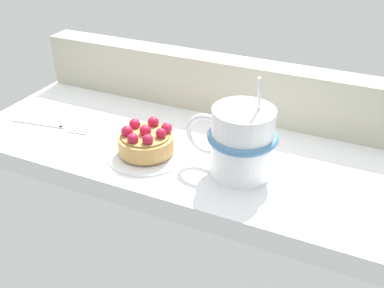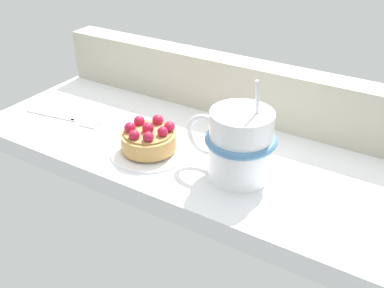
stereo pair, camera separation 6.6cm
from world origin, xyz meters
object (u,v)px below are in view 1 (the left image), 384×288
raspberry_tart (146,140)px  coffee_mug (241,141)px  dessert_plate (147,153)px  dessert_fork (50,125)px

raspberry_tart → coffee_mug: bearing=5.8°
dessert_plate → raspberry_tart: size_ratio=1.42×
raspberry_tart → coffee_mug: coffee_mug is taller
raspberry_tart → coffee_mug: 15.17cm
dessert_plate → coffee_mug: coffee_mug is taller
dessert_plate → coffee_mug: size_ratio=0.81×
dessert_plate → raspberry_tart: raspberry_tart is taller
coffee_mug → dessert_fork: size_ratio=0.97×
dessert_plate → dessert_fork: (-20.13, 1.18, -0.10)cm
coffee_mug → dessert_fork: (-34.97, -0.35, -5.03)cm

